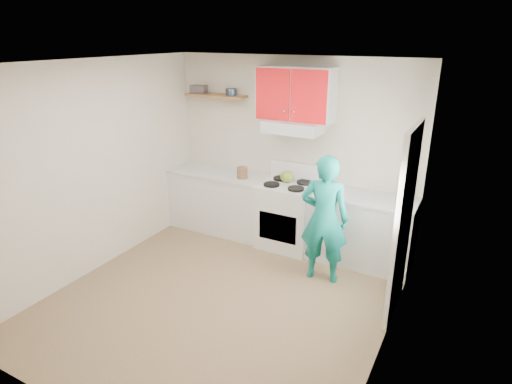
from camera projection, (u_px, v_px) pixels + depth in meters
The scene contains 21 objects.
floor at pixel (222, 298), 4.96m from camera, with size 3.80×3.80×0.00m, color brown.
ceiling at pixel (214, 63), 4.06m from camera, with size 3.60×3.80×0.04m, color white.
back_wall at pixel (292, 151), 6.08m from camera, with size 3.60×0.04×2.60m, color beige.
front_wall at pixel (67, 277), 2.94m from camera, with size 3.60×0.04×2.60m, color beige.
left_wall at pixel (96, 168), 5.31m from camera, with size 0.04×3.80×2.60m, color beige.
right_wall at pixel (394, 226), 3.71m from camera, with size 0.04×3.80×2.60m, color beige.
door at pixel (403, 225), 4.39m from camera, with size 0.05×0.85×2.05m, color white.
door_glass at pixel (405, 185), 4.26m from camera, with size 0.01×0.55×0.95m, color white.
counter_left at pixel (220, 201), 6.59m from camera, with size 1.52×0.60×0.90m, color silver.
counter_right at pixel (361, 230), 5.62m from camera, with size 1.32×0.60×0.90m, color silver.
stove at pixel (287, 215), 6.06m from camera, with size 0.76×0.65×0.92m, color white.
range_hood at pixel (293, 127), 5.72m from camera, with size 0.76×0.44×0.15m, color silver.
upper_cabinets at pixel (296, 94), 5.62m from camera, with size 1.02×0.33×0.70m, color red.
shelf at pixel (216, 96), 6.22m from camera, with size 0.90×0.30×0.04m, color brown.
books at pixel (199, 89), 6.31m from camera, with size 0.22×0.16×0.12m, color #473F42.
tin at pixel (231, 92), 6.08m from camera, with size 0.16×0.16×0.10m, color #333D4C.
kettle at pixel (287, 177), 5.97m from camera, with size 0.19×0.19×0.16m, color olive.
crock at pixel (242, 173), 6.13m from camera, with size 0.15×0.15×0.18m, color brown.
cutting_board at pixel (355, 198), 5.45m from camera, with size 0.27×0.20×0.02m, color olive.
silicone_mat at pixel (387, 204), 5.27m from camera, with size 0.31×0.26×0.01m, color red.
person at pixel (324, 219), 5.11m from camera, with size 0.58×0.38×1.59m, color #0D7B70.
Camera 1 is at (2.35, -3.54, 2.86)m, focal length 30.25 mm.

